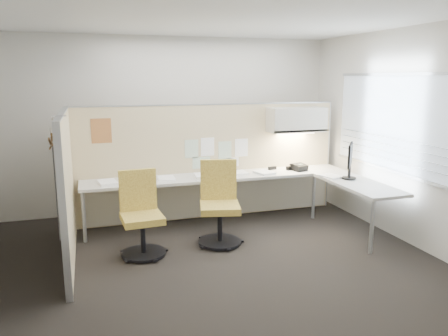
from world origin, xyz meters
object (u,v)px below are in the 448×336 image
object	(u,v)px
desk	(243,184)
chair_right	(219,206)
monitor	(350,159)
phone	(299,167)
chair_left	(141,217)

from	to	relation	value
desk	chair_right	distance (m)	0.86
desk	chair_right	world-z (taller)	chair_right
desk	monitor	world-z (taller)	monitor
phone	chair_left	bearing A→B (deg)	-177.64
chair_right	chair_left	bearing A→B (deg)	-162.66
chair_left	phone	xyz separation A→B (m)	(2.56, 0.81, 0.30)
monitor	phone	bearing A→B (deg)	66.49
chair_left	phone	world-z (taller)	chair_left
chair_left	chair_right	size ratio (longest dim) A/B	0.96
chair_right	monitor	world-z (taller)	monitor
monitor	phone	size ratio (longest dim) A/B	2.02
chair_left	monitor	world-z (taller)	monitor
chair_left	phone	size ratio (longest dim) A/B	4.09
chair_right	monitor	xyz separation A→B (m)	(1.94, -0.01, 0.52)
chair_left	chair_right	xyz separation A→B (m)	(1.03, 0.09, 0.02)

